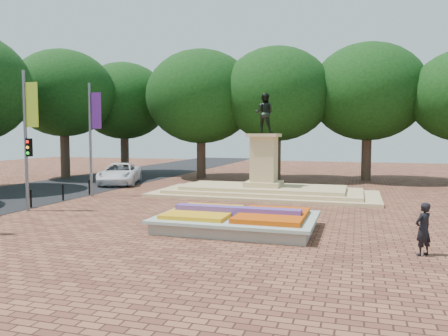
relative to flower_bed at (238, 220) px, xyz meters
name	(u,v)px	position (x,y,z in m)	size (l,w,h in m)	color
ground	(228,219)	(-1.03, 2.00, -0.38)	(90.00, 90.00, 0.00)	brown
asphalt_street	(34,192)	(-16.03, 7.00, -0.37)	(9.00, 90.00, 0.02)	black
flower_bed	(238,220)	(0.00, 0.00, 0.00)	(6.30, 4.30, 0.91)	gray
monument	(264,182)	(-1.03, 10.00, 0.50)	(14.00, 6.00, 6.40)	tan
tree_row_back	(317,100)	(1.31, 20.00, 6.29)	(44.80, 8.80, 10.43)	#33231C
banner_poles	(23,134)	(-11.10, 0.69, 3.50)	(0.88, 11.17, 7.00)	slate
bollard_row	(12,202)	(-11.73, 0.50, 0.15)	(0.12, 13.12, 0.98)	black
van	(120,174)	(-13.03, 12.95, 0.44)	(2.71, 5.87, 1.63)	white
pedestrian	(423,229)	(6.64, -2.00, 0.47)	(0.62, 0.41, 1.70)	black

